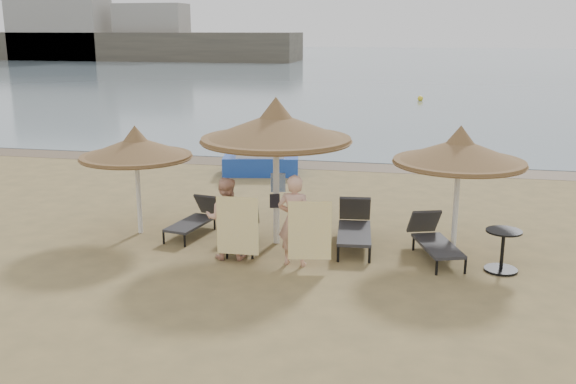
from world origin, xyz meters
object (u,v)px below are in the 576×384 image
palapa_right (460,152)px  lounger_near_left (244,229)px  pedal_boat (260,161)px  palapa_center (276,128)px  person_right (294,213)px  lounger_far_right (434,239)px  lounger_far_left (196,218)px  palapa_left (136,148)px  lounger_near_right (354,226)px  person_left (225,212)px  side_table (502,252)px

palapa_right → lounger_near_left: 4.85m
lounger_near_left → pedal_boat: size_ratio=0.69×
palapa_center → person_right: 2.04m
lounger_far_right → lounger_far_left: bearing=156.1°
palapa_right → pedal_boat: palapa_right is taller
person_right → palapa_left: bearing=-17.0°
person_right → lounger_far_left: bearing=-29.3°
person_right → lounger_near_left: bearing=-35.9°
lounger_near_right → person_left: person_left is taller
lounger_far_right → side_table: size_ratio=2.42×
palapa_right → person_left: 4.93m
palapa_right → palapa_left: bearing=-178.8°
lounger_far_left → palapa_left: bearing=-157.9°
palapa_left → person_right: (3.89, -1.30, -0.92)m
side_table → pedal_boat: pedal_boat is taller
lounger_near_left → palapa_left: bearing=163.5°
lounger_near_left → lounger_near_right: size_ratio=0.84×
palapa_left → person_right: size_ratio=1.18×
palapa_center → lounger_near_right: size_ratio=1.50×
palapa_left → lounger_far_left: bearing=11.4°
lounger_far_left → lounger_near_left: bearing=-12.2°
palapa_left → pedal_boat: bearing=79.9°
lounger_near_left → lounger_far_right: (4.05, 0.05, 0.03)m
palapa_center → pedal_boat: palapa_center is taller
palapa_right → person_left: (-4.60, -1.35, -1.16)m
pedal_boat → palapa_right: bearing=-58.5°
pedal_boat → lounger_far_right: bearing=-62.3°
side_table → person_right: 4.11m
palapa_right → lounger_near_left: palapa_right is taller
palapa_left → side_table: (7.91, -0.82, -1.61)m
lounger_far_right → palapa_right: bearing=23.8°
palapa_left → person_right: bearing=-18.5°
lounger_near_left → lounger_far_right: size_ratio=0.90×
palapa_left → palapa_right: size_ratio=0.93×
palapa_left → lounger_far_left: (1.27, 0.26, -1.64)m
lounger_far_left → lounger_near_left: 1.40m
palapa_center → person_left: (-0.80, -1.13, -1.57)m
pedal_boat → palapa_left: bearing=-110.6°
lounger_far_right → side_table: (1.30, -0.58, 0.01)m
lounger_near_right → lounger_far_right: bearing=-19.7°
lounger_near_left → person_right: size_ratio=0.84×
pedal_boat → person_right: bearing=-81.7°
palapa_center → lounger_far_right: size_ratio=1.62×
palapa_right → person_left: size_ratio=1.38×
person_left → pedal_boat: size_ratio=0.75×
lounger_far_left → person_right: 3.13m
lounger_near_left → person_left: person_left is taller
pedal_boat → lounger_far_left: bearing=-99.7°
palapa_center → lounger_near_left: palapa_center is taller
person_left → side_table: bearing=176.5°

